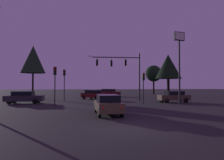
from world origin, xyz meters
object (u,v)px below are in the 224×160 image
car_parked_lot (109,92)px  store_sign_illuminated (179,52)px  traffic_light_median (64,79)px  traffic_signal_mast_arm (123,67)px  car_crossing_right (24,97)px  tree_behind_sign (168,67)px  tree_left_far (33,59)px  tree_center_horizon (154,74)px  traffic_light_corner_left (55,78)px  car_nearside_lane (108,104)px  traffic_light_corner_right (143,82)px  car_crossing_left (174,96)px  car_far_lane (94,94)px

car_parked_lot → store_sign_illuminated: 20.70m
traffic_light_median → traffic_signal_mast_arm: bearing=-14.4°
traffic_light_median → car_crossing_right: traffic_light_median is taller
tree_behind_sign → tree_left_far: bearing=-176.3°
traffic_signal_mast_arm → store_sign_illuminated: (5.43, -6.36, 1.23)m
tree_left_far → tree_center_horizon: size_ratio=1.26×
traffic_light_corner_left → store_sign_illuminated: store_sign_illuminated is taller
store_sign_illuminated → traffic_light_median: bearing=148.4°
car_nearside_lane → tree_left_far: 24.85m
car_nearside_lane → tree_behind_sign: (15.16, 23.21, 5.28)m
traffic_light_corner_right → traffic_light_median: traffic_light_median is taller
traffic_light_median → tree_behind_sign: 21.67m
traffic_light_corner_right → car_crossing_right: (-14.48, 2.21, -1.89)m
traffic_light_corner_left → tree_behind_sign: bearing=38.1°
car_crossing_left → car_far_lane: 12.50m
traffic_light_median → car_crossing_right: bearing=-133.8°
traffic_signal_mast_arm → tree_left_far: (-14.53, 8.66, 2.00)m
store_sign_illuminated → tree_behind_sign: tree_behind_sign is taller
car_far_lane → store_sign_illuminated: 15.00m
tree_center_horizon → traffic_signal_mast_arm: bearing=-120.1°
traffic_light_corner_left → car_nearside_lane: size_ratio=0.98×
car_crossing_left → tree_center_horizon: tree_center_horizon is taller
traffic_light_corner_left → tree_center_horizon: tree_center_horizon is taller
traffic_light_corner_right → tree_center_horizon: tree_center_horizon is taller
traffic_light_corner_left → tree_behind_sign: tree_behind_sign is taller
car_crossing_left → traffic_signal_mast_arm: bearing=152.6°
traffic_signal_mast_arm → car_far_lane: bearing=135.2°
traffic_signal_mast_arm → car_crossing_left: bearing=-27.4°
car_crossing_left → car_parked_lot: 17.30m
traffic_light_corner_right → car_crossing_right: bearing=171.3°
car_nearside_lane → car_crossing_left: 13.87m
car_crossing_left → car_crossing_right: same height
tree_center_horizon → traffic_light_corner_right: bearing=-112.4°
car_crossing_left → store_sign_illuminated: 6.21m
traffic_signal_mast_arm → store_sign_illuminated: 8.45m
car_crossing_left → car_parked_lot: size_ratio=0.91×
car_parked_lot → traffic_light_corner_right: bearing=-83.2°
car_parked_lot → tree_center_horizon: size_ratio=0.61×
traffic_light_corner_left → tree_behind_sign: size_ratio=0.50×
car_nearside_lane → car_parked_lot: 25.88m
traffic_signal_mast_arm → car_parked_lot: bearing=91.9°
traffic_light_corner_right → car_nearside_lane: 10.08m
traffic_light_corner_right → traffic_light_median: 12.18m
tree_behind_sign → car_crossing_left: bearing=-111.1°
traffic_light_median → store_sign_illuminated: 16.57m
car_crossing_left → traffic_light_median: bearing=159.8°
car_crossing_right → car_far_lane: same height
car_crossing_right → traffic_light_corner_left: bearing=-37.4°
traffic_light_corner_right → car_parked_lot: traffic_light_corner_right is taller
traffic_light_median → car_crossing_left: 15.81m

